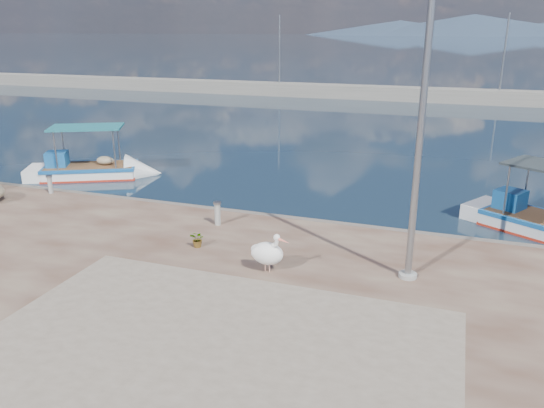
{
  "coord_description": "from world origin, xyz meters",
  "views": [
    {
      "loc": [
        4.93,
        -10.18,
        6.2
      ],
      "look_at": [
        0.0,
        3.8,
        1.3
      ],
      "focal_mm": 35.0,
      "sensor_mm": 36.0,
      "label": 1
    }
  ],
  "objects": [
    {
      "name": "potted_plant",
      "position": [
        -1.47,
        1.85,
        0.73
      ],
      "size": [
        0.46,
        0.41,
        0.46
      ],
      "primitive_type": "imported",
      "rotation": [
        0.0,
        0.0,
        -0.14
      ],
      "color": "#33722D",
      "rests_on": "quay"
    },
    {
      "name": "bollard_far",
      "position": [
        -8.86,
        4.6,
        0.86
      ],
      "size": [
        0.22,
        0.22,
        0.66
      ],
      "color": "gray",
      "rests_on": "quay"
    },
    {
      "name": "lamp_post",
      "position": [
        4.16,
        1.88,
        3.8
      ],
      "size": [
        0.44,
        0.96,
        7.0
      ],
      "color": "gray",
      "rests_on": "quay"
    },
    {
      "name": "ground",
      "position": [
        0.0,
        0.0,
        0.0
      ],
      "size": [
        1400.0,
        1400.0,
        0.0
      ],
      "primitive_type": "plane",
      "color": "#162635",
      "rests_on": "ground"
    },
    {
      "name": "quay_patch",
      "position": [
        1.0,
        -3.0,
        0.5
      ],
      "size": [
        9.0,
        7.0,
        0.01
      ],
      "primitive_type": "cube",
      "color": "gray",
      "rests_on": "quay"
    },
    {
      "name": "breakwater",
      "position": [
        -0.0,
        40.0,
        0.6
      ],
      "size": [
        120.0,
        2.2,
        7.5
      ],
      "color": "gray",
      "rests_on": "ground"
    },
    {
      "name": "pelican",
      "position": [
        0.87,
        1.03,
        1.0
      ],
      "size": [
        1.11,
        0.73,
        1.05
      ],
      "rotation": [
        0.0,
        0.0,
        -0.33
      ],
      "color": "tan",
      "rests_on": "quay"
    },
    {
      "name": "mountains",
      "position": [
        4.39,
        650.0,
        9.51
      ],
      "size": [
        370.0,
        280.0,
        22.0
      ],
      "color": "#28384C",
      "rests_on": "ground"
    },
    {
      "name": "boat_left",
      "position": [
        -10.15,
        8.44,
        0.2
      ],
      "size": [
        5.66,
        4.05,
        2.62
      ],
      "rotation": [
        0.0,
        0.0,
        0.47
      ],
      "color": "white",
      "rests_on": "ground"
    },
    {
      "name": "bollard_near",
      "position": [
        -1.7,
        3.63,
        0.9
      ],
      "size": [
        0.24,
        0.24,
        0.73
      ],
      "color": "gray",
      "rests_on": "quay"
    }
  ]
}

